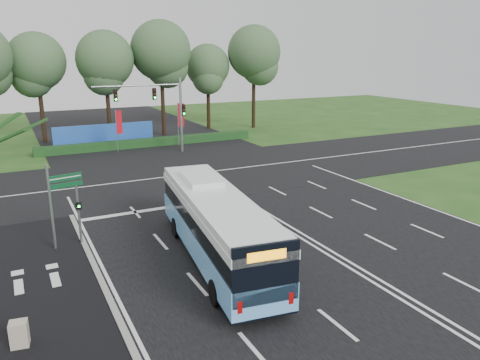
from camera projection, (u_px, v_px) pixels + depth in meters
name	position (u px, v px, depth m)	size (l,w,h in m)	color
ground	(273.00, 222.00, 26.49)	(120.00, 120.00, 0.00)	#224A18
road_main	(273.00, 221.00, 26.49)	(20.00, 120.00, 0.04)	black
road_cross	(195.00, 174.00, 36.82)	(120.00, 14.00, 0.05)	black
bike_path	(39.00, 295.00, 18.48)	(5.00, 18.00, 0.06)	black
kerb_strip	(101.00, 281.00, 19.51)	(0.25, 18.00, 0.12)	gray
city_bus	(216.00, 225.00, 21.14)	(4.00, 12.17, 3.43)	#68AFF2
pedestrian_signal	(79.00, 213.00, 22.88)	(0.29, 0.40, 3.05)	gray
street_sign	(58.00, 196.00, 22.28)	(1.63, 0.42, 4.25)	gray
utility_cabinet	(19.00, 335.00, 15.13)	(0.56, 0.46, 0.93)	#B6A892
banner_flag_left	(119.00, 125.00, 43.90)	(0.60, 0.09, 4.09)	gray
banner_flag_mid	(180.00, 118.00, 47.11)	(0.62, 0.28, 4.42)	gray
traffic_light_gantry	(162.00, 104.00, 43.00)	(8.41, 0.28, 7.00)	gray
hedge	(150.00, 142.00, 47.49)	(22.00, 1.20, 0.80)	#153B18
blue_hoarding	(105.00, 135.00, 47.72)	(10.00, 0.30, 2.20)	blue
eucalyptus_row	(100.00, 56.00, 49.04)	(42.49, 8.60, 12.74)	black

